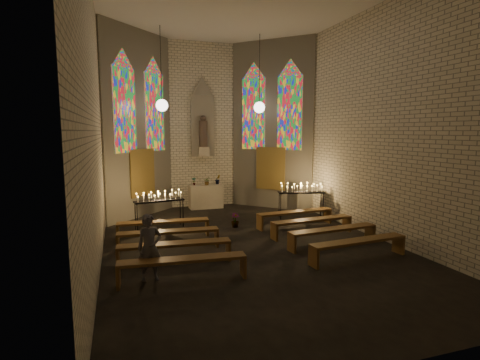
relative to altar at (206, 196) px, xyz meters
name	(u,v)px	position (x,y,z in m)	size (l,w,h in m)	color
floor	(248,244)	(0.00, -5.45, -0.50)	(12.00, 12.00, 0.00)	black
room	(218,119)	(0.00, -2.08, 3.22)	(8.22, 12.43, 7.00)	beige
altar	(206,196)	(0.00, 0.00, 0.00)	(1.40, 0.60, 1.00)	beige
flower_vase_left	(194,181)	(-0.49, 0.06, 0.67)	(0.18, 0.12, 0.33)	#4C723F
flower_vase_center	(207,181)	(0.05, -0.06, 0.67)	(0.30, 0.26, 0.33)	#4C723F
flower_vase_right	(218,179)	(0.55, 0.08, 0.71)	(0.23, 0.18, 0.42)	#4C723F
aisle_flower_pot	(235,220)	(0.23, -3.45, -0.26)	(0.27, 0.27, 0.48)	#4C723F
votive_stand_left	(159,198)	(-2.24, -2.81, 0.54)	(1.69, 0.64, 1.21)	black
votive_stand_right	(301,190)	(3.00, -2.95, 0.59)	(1.77, 0.80, 1.27)	black
pew_left_0	(164,224)	(-2.25, -3.97, -0.07)	(2.80, 0.62, 0.53)	brown
pew_right_0	(295,214)	(2.25, -3.97, -0.07)	(2.80, 0.62, 0.53)	brown
pew_left_1	(169,234)	(-2.25, -5.17, -0.07)	(2.80, 0.62, 0.53)	brown
pew_right_1	(312,222)	(2.25, -5.17, -0.07)	(2.80, 0.62, 0.53)	brown
pew_left_2	(175,246)	(-2.25, -6.37, -0.07)	(2.80, 0.62, 0.53)	brown
pew_right_2	(333,231)	(2.25, -6.37, -0.07)	(2.80, 0.62, 0.53)	brown
pew_left_3	(183,262)	(-2.25, -7.57, -0.07)	(2.80, 0.62, 0.53)	brown
pew_right_3	(359,243)	(2.25, -7.57, -0.07)	(2.80, 0.62, 0.53)	brown
visitor	(150,247)	(-2.92, -7.24, 0.24)	(0.54, 0.35, 1.48)	#52505B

